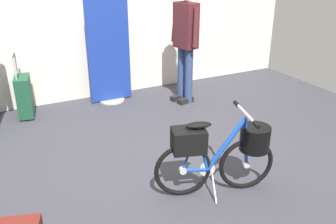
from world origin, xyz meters
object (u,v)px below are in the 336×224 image
object	(u,v)px
visitor_browsing	(186,38)
floor_banner_stand	(109,58)
rolling_suitcase	(24,96)
folding_bike_foreground	(221,151)

from	to	relation	value
visitor_browsing	floor_banner_stand	bearing A→B (deg)	153.67
visitor_browsing	rolling_suitcase	size ratio (longest dim) A/B	1.94
floor_banner_stand	folding_bike_foreground	distance (m)	2.56
visitor_browsing	rolling_suitcase	bearing A→B (deg)	168.30
folding_bike_foreground	rolling_suitcase	bearing A→B (deg)	117.56
rolling_suitcase	folding_bike_foreground	bearing A→B (deg)	-62.44
folding_bike_foreground	visitor_browsing	world-z (taller)	visitor_browsing
floor_banner_stand	folding_bike_foreground	size ratio (longest dim) A/B	1.38
floor_banner_stand	rolling_suitcase	distance (m)	1.23
floor_banner_stand	rolling_suitcase	size ratio (longest dim) A/B	1.74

